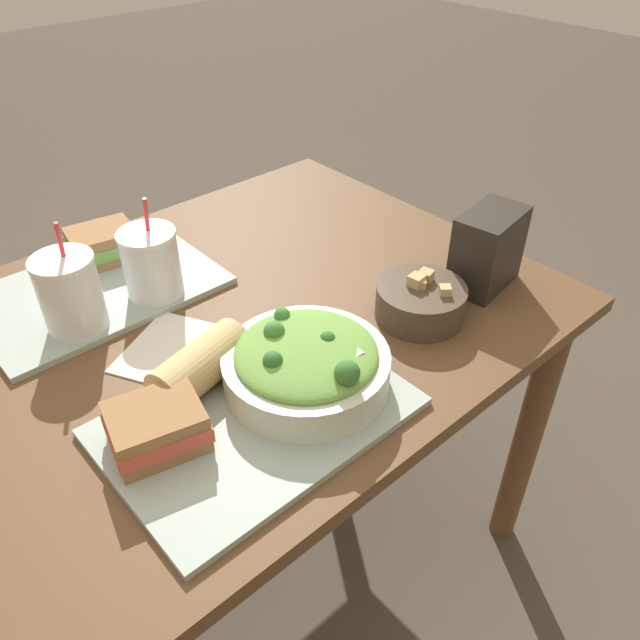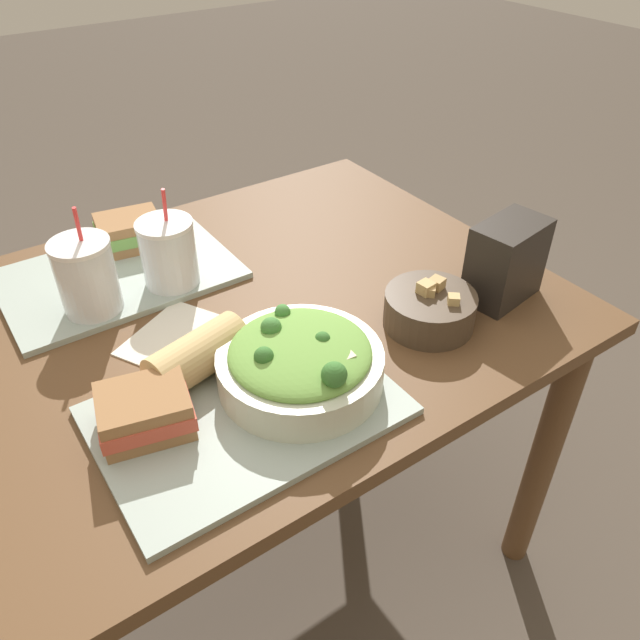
{
  "view_description": "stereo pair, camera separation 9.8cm",
  "coord_description": "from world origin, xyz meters",
  "px_view_note": "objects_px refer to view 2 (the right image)",
  "views": [
    {
      "loc": [
        -0.35,
        -0.78,
        1.4
      ],
      "look_at": [
        0.17,
        -0.2,
        0.81
      ],
      "focal_mm": 35.0,
      "sensor_mm": 36.0,
      "label": 1
    },
    {
      "loc": [
        -0.27,
        -0.84,
        1.4
      ],
      "look_at": [
        0.17,
        -0.2,
        0.81
      ],
      "focal_mm": 35.0,
      "sensor_mm": 36.0,
      "label": 2
    }
  ],
  "objects_px": {
    "baguette_near": "(199,354)",
    "drink_cup_dark": "(87,278)",
    "soup_bowl": "(430,308)",
    "sandwich_near": "(145,411)",
    "sandwich_far": "(129,231)",
    "salad_bowl": "(300,362)",
    "drink_cup_red": "(169,255)",
    "chip_bag": "(506,261)",
    "napkin_folded": "(173,336)"
  },
  "relations": [
    {
      "from": "drink_cup_red",
      "to": "salad_bowl",
      "type": "bearing_deg",
      "value": -82.77
    },
    {
      "from": "baguette_near",
      "to": "soup_bowl",
      "type": "bearing_deg",
      "value": -117.91
    },
    {
      "from": "drink_cup_red",
      "to": "chip_bag",
      "type": "relative_size",
      "value": 1.26
    },
    {
      "from": "sandwich_near",
      "to": "drink_cup_red",
      "type": "height_order",
      "value": "drink_cup_red"
    },
    {
      "from": "soup_bowl",
      "to": "sandwich_near",
      "type": "distance_m",
      "value": 0.5
    },
    {
      "from": "soup_bowl",
      "to": "baguette_near",
      "type": "relative_size",
      "value": 0.92
    },
    {
      "from": "soup_bowl",
      "to": "salad_bowl",
      "type": "bearing_deg",
      "value": -178.05
    },
    {
      "from": "baguette_near",
      "to": "drink_cup_dark",
      "type": "bearing_deg",
      "value": 3.27
    },
    {
      "from": "drink_cup_dark",
      "to": "baguette_near",
      "type": "bearing_deg",
      "value": -72.9
    },
    {
      "from": "soup_bowl",
      "to": "sandwich_near",
      "type": "xyz_separation_m",
      "value": [
        -0.5,
        0.03,
        0.01
      ]
    },
    {
      "from": "sandwich_near",
      "to": "baguette_near",
      "type": "relative_size",
      "value": 0.86
    },
    {
      "from": "sandwich_far",
      "to": "napkin_folded",
      "type": "xyz_separation_m",
      "value": [
        -0.05,
        -0.32,
        -0.04
      ]
    },
    {
      "from": "drink_cup_dark",
      "to": "chip_bag",
      "type": "distance_m",
      "value": 0.74
    },
    {
      "from": "drink_cup_red",
      "to": "soup_bowl",
      "type": "bearing_deg",
      "value": -48.53
    },
    {
      "from": "drink_cup_dark",
      "to": "napkin_folded",
      "type": "relative_size",
      "value": 0.95
    },
    {
      "from": "sandwich_near",
      "to": "drink_cup_dark",
      "type": "bearing_deg",
      "value": 97.8
    },
    {
      "from": "salad_bowl",
      "to": "drink_cup_dark",
      "type": "bearing_deg",
      "value": 118.02
    },
    {
      "from": "drink_cup_red",
      "to": "chip_bag",
      "type": "height_order",
      "value": "drink_cup_red"
    },
    {
      "from": "baguette_near",
      "to": "drink_cup_red",
      "type": "bearing_deg",
      "value": -28.49
    },
    {
      "from": "drink_cup_red",
      "to": "napkin_folded",
      "type": "height_order",
      "value": "drink_cup_red"
    },
    {
      "from": "soup_bowl",
      "to": "sandwich_near",
      "type": "height_order",
      "value": "soup_bowl"
    },
    {
      "from": "sandwich_far",
      "to": "chip_bag",
      "type": "bearing_deg",
      "value": -37.75
    },
    {
      "from": "sandwich_near",
      "to": "baguette_near",
      "type": "distance_m",
      "value": 0.13
    },
    {
      "from": "napkin_folded",
      "to": "soup_bowl",
      "type": "bearing_deg",
      "value": -29.9
    },
    {
      "from": "sandwich_near",
      "to": "chip_bag",
      "type": "relative_size",
      "value": 0.98
    },
    {
      "from": "drink_cup_dark",
      "to": "napkin_folded",
      "type": "height_order",
      "value": "drink_cup_dark"
    },
    {
      "from": "drink_cup_red",
      "to": "chip_bag",
      "type": "bearing_deg",
      "value": -37.22
    },
    {
      "from": "salad_bowl",
      "to": "sandwich_near",
      "type": "distance_m",
      "value": 0.23
    },
    {
      "from": "baguette_near",
      "to": "drink_cup_dark",
      "type": "height_order",
      "value": "drink_cup_dark"
    },
    {
      "from": "sandwich_near",
      "to": "drink_cup_dark",
      "type": "height_order",
      "value": "drink_cup_dark"
    },
    {
      "from": "baguette_near",
      "to": "drink_cup_red",
      "type": "height_order",
      "value": "drink_cup_red"
    },
    {
      "from": "sandwich_near",
      "to": "chip_bag",
      "type": "distance_m",
      "value": 0.68
    },
    {
      "from": "soup_bowl",
      "to": "sandwich_near",
      "type": "bearing_deg",
      "value": 176.1
    },
    {
      "from": "salad_bowl",
      "to": "sandwich_far",
      "type": "relative_size",
      "value": 1.76
    },
    {
      "from": "drink_cup_red",
      "to": "napkin_folded",
      "type": "xyz_separation_m",
      "value": [
        -0.07,
        -0.14,
        -0.07
      ]
    },
    {
      "from": "chip_bag",
      "to": "salad_bowl",
      "type": "bearing_deg",
      "value": 171.03
    },
    {
      "from": "chip_bag",
      "to": "soup_bowl",
      "type": "bearing_deg",
      "value": 167.73
    },
    {
      "from": "baguette_near",
      "to": "drink_cup_dark",
      "type": "xyz_separation_m",
      "value": [
        -0.08,
        0.26,
        0.03
      ]
    },
    {
      "from": "drink_cup_dark",
      "to": "napkin_folded",
      "type": "bearing_deg",
      "value": -58.73
    },
    {
      "from": "soup_bowl",
      "to": "sandwich_far",
      "type": "height_order",
      "value": "soup_bowl"
    },
    {
      "from": "sandwich_near",
      "to": "sandwich_far",
      "type": "bearing_deg",
      "value": 84.89
    },
    {
      "from": "sandwich_far",
      "to": "chip_bag",
      "type": "height_order",
      "value": "chip_bag"
    },
    {
      "from": "salad_bowl",
      "to": "soup_bowl",
      "type": "xyz_separation_m",
      "value": [
        0.27,
        0.01,
        -0.02
      ]
    },
    {
      "from": "soup_bowl",
      "to": "sandwich_far",
      "type": "bearing_deg",
      "value": 121.85
    },
    {
      "from": "sandwich_near",
      "to": "drink_cup_red",
      "type": "bearing_deg",
      "value": 74.29
    },
    {
      "from": "soup_bowl",
      "to": "chip_bag",
      "type": "relative_size",
      "value": 1.04
    },
    {
      "from": "salad_bowl",
      "to": "sandwich_near",
      "type": "bearing_deg",
      "value": 169.28
    },
    {
      "from": "sandwich_far",
      "to": "napkin_folded",
      "type": "height_order",
      "value": "sandwich_far"
    },
    {
      "from": "baguette_near",
      "to": "chip_bag",
      "type": "bearing_deg",
      "value": -114.73
    },
    {
      "from": "salad_bowl",
      "to": "drink_cup_dark",
      "type": "xyz_separation_m",
      "value": [
        -0.2,
        0.37,
        0.02
      ]
    }
  ]
}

